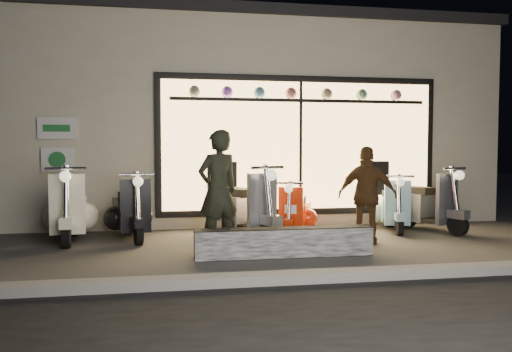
{
  "coord_description": "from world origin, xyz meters",
  "views": [
    {
      "loc": [
        -1.63,
        -7.28,
        1.47
      ],
      "look_at": [
        -0.28,
        0.6,
        1.05
      ],
      "focal_mm": 35.0,
      "sensor_mm": 36.0,
      "label": 1
    }
  ],
  "objects_px": {
    "graffiti_barrier": "(284,242)",
    "woman": "(367,195)",
    "scooter_red": "(296,213)",
    "man": "(218,190)",
    "scooter_silver": "(241,209)"
  },
  "relations": [
    {
      "from": "graffiti_barrier",
      "to": "scooter_red",
      "type": "bearing_deg",
      "value": 70.55
    },
    {
      "from": "man",
      "to": "woman",
      "type": "distance_m",
      "value": 2.33
    },
    {
      "from": "graffiti_barrier",
      "to": "woman",
      "type": "relative_size",
      "value": 1.61
    },
    {
      "from": "graffiti_barrier",
      "to": "man",
      "type": "height_order",
      "value": "man"
    },
    {
      "from": "graffiti_barrier",
      "to": "woman",
      "type": "bearing_deg",
      "value": 24.87
    },
    {
      "from": "man",
      "to": "scooter_silver",
      "type": "bearing_deg",
      "value": -140.09
    },
    {
      "from": "scooter_silver",
      "to": "woman",
      "type": "distance_m",
      "value": 2.09
    },
    {
      "from": "graffiti_barrier",
      "to": "scooter_silver",
      "type": "xyz_separation_m",
      "value": [
        -0.36,
        1.63,
        0.27
      ]
    },
    {
      "from": "graffiti_barrier",
      "to": "scooter_silver",
      "type": "relative_size",
      "value": 1.54
    },
    {
      "from": "graffiti_barrier",
      "to": "man",
      "type": "xyz_separation_m",
      "value": [
        -0.85,
        0.63,
        0.68
      ]
    },
    {
      "from": "scooter_silver",
      "to": "scooter_red",
      "type": "relative_size",
      "value": 1.29
    },
    {
      "from": "graffiti_barrier",
      "to": "scooter_silver",
      "type": "bearing_deg",
      "value": 102.51
    },
    {
      "from": "graffiti_barrier",
      "to": "scooter_red",
      "type": "height_order",
      "value": "scooter_red"
    },
    {
      "from": "man",
      "to": "woman",
      "type": "bearing_deg",
      "value": 157.05
    },
    {
      "from": "graffiti_barrier",
      "to": "scooter_silver",
      "type": "distance_m",
      "value": 1.69
    }
  ]
}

